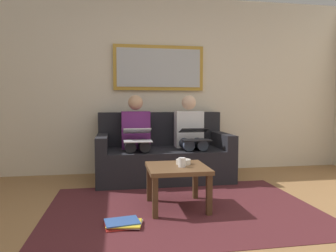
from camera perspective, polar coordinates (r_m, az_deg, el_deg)
name	(u,v)px	position (r m, az deg, el deg)	size (l,w,h in m)	color
wall_rear	(158,85)	(4.64, -1.86, 7.61)	(6.00, 0.12, 2.60)	beige
area_rug	(182,209)	(3.08, 2.72, -15.18)	(2.60, 1.80, 0.01)	#4C1E23
couch	(163,155)	(4.21, -0.95, -5.52)	(1.76, 0.90, 0.90)	black
framed_mirror	(159,68)	(4.56, -1.71, 10.81)	(1.33, 0.05, 0.66)	#B7892D
coffee_table	(177,173)	(3.02, 1.73, -8.71)	(0.58, 0.58, 0.42)	brown
cup	(182,162)	(2.95, 2.62, -6.81)	(0.07, 0.07, 0.09)	silver
bowl	(183,162)	(3.09, 2.89, -6.70)	(0.15, 0.15, 0.05)	beige
person_left	(190,134)	(4.18, 4.21, -1.52)	(0.38, 0.58, 1.14)	silver
laptop_black	(195,135)	(3.94, 5.05, -1.60)	(0.36, 0.35, 0.15)	black
person_right	(136,135)	(4.06, -5.97, -1.69)	(0.38, 0.58, 1.14)	#66236B
laptop_silver	(137,135)	(3.83, -5.75, -1.74)	(0.34, 0.37, 0.16)	silver
magazine_stack	(123,223)	(2.70, -8.37, -17.61)	(0.34, 0.26, 0.04)	red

